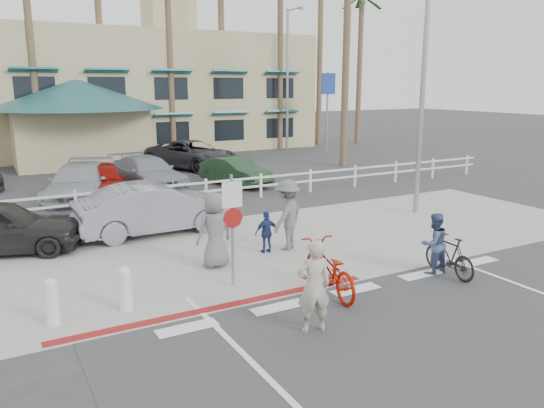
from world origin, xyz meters
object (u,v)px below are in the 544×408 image
sign_post (232,225)px  car_white_sedan (154,209)px  bike_red (329,269)px  bike_black (449,256)px

sign_post → car_white_sedan: size_ratio=0.61×
sign_post → car_white_sedan: 5.26m
bike_red → bike_black: 3.26m
bike_red → bike_black: size_ratio=1.33×
bike_red → bike_black: (3.22, -0.45, -0.08)m
sign_post → bike_red: size_ratio=1.31×
bike_black → car_white_sedan: bearing=-49.8°
bike_red → car_white_sedan: bearing=-67.3°
sign_post → car_white_sedan: (-0.26, 5.21, -0.66)m
sign_post → bike_black: size_ratio=1.75×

